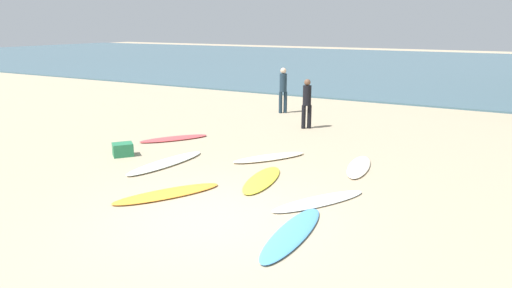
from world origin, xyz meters
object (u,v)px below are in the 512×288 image
object	(u,v)px
beachgoer_mid	(307,101)
beach_cooler	(123,150)
surfboard_0	(292,233)
surfboard_2	(262,180)
surfboard_7	(174,138)
surfboard_5	(166,163)
surfboard_3	(167,194)
surfboard_4	(359,167)
beachgoer_near	(283,88)
surfboard_6	(319,201)
surfboard_1	(269,157)

from	to	relation	value
beachgoer_mid	beach_cooler	xyz separation A→B (m)	(-2.96, -5.49, -0.75)
surfboard_0	surfboard_2	size ratio (longest dim) A/B	1.17
surfboard_7	surfboard_0	bearing A→B (deg)	179.35
surfboard_5	beachgoer_mid	bearing A→B (deg)	-98.90
surfboard_2	surfboard_7	world-z (taller)	surfboard_7
surfboard_3	surfboard_5	distance (m)	2.21
surfboard_0	beachgoer_mid	bearing A→B (deg)	108.07
surfboard_4	surfboard_7	distance (m)	5.79
surfboard_5	beachgoer_near	size ratio (longest dim) A/B	1.42
beach_cooler	beachgoer_mid	bearing A→B (deg)	61.68
surfboard_5	surfboard_6	size ratio (longest dim) A/B	1.14
surfboard_4	beachgoer_near	world-z (taller)	beachgoer_near
surfboard_4	surfboard_5	world-z (taller)	surfboard_5
surfboard_7	beachgoer_mid	bearing A→B (deg)	-95.29
surfboard_0	surfboard_1	distance (m)	4.54
surfboard_0	surfboard_1	bearing A→B (deg)	118.87
surfboard_0	surfboard_4	size ratio (longest dim) A/B	1.19
surfboard_1	beachgoer_mid	bearing A→B (deg)	133.20
surfboard_1	surfboard_6	bearing A→B (deg)	-10.24
surfboard_4	beach_cooler	bearing A→B (deg)	-170.27
surfboard_7	beach_cooler	xyz separation A→B (m)	(-0.05, -2.08, 0.14)
surfboard_1	surfboard_5	distance (m)	2.66
surfboard_2	surfboard_6	xyz separation A→B (m)	(1.60, -0.59, -0.00)
surfboard_7	beachgoer_near	xyz separation A→B (m)	(1.00, 5.55, 0.96)
surfboard_1	beach_cooler	bearing A→B (deg)	-120.93
surfboard_4	surfboard_1	bearing A→B (deg)	179.87
surfboard_4	surfboard_2	bearing A→B (deg)	-137.89
surfboard_3	surfboard_4	bearing A→B (deg)	-98.09
beachgoer_near	surfboard_2	bearing A→B (deg)	-112.67
surfboard_5	surfboard_7	xyz separation A→B (m)	(-1.46, 2.14, -0.01)
surfboard_2	beach_cooler	xyz separation A→B (m)	(-4.23, 0.01, 0.14)
beachgoer_near	surfboard_3	bearing A→B (deg)	-123.87
surfboard_6	surfboard_7	world-z (taller)	surfboard_7
surfboard_2	beach_cooler	world-z (taller)	beach_cooler
surfboard_5	beach_cooler	distance (m)	1.52
surfboard_3	surfboard_5	xyz separation A→B (m)	(-1.43, 1.68, 0.01)
surfboard_3	beachgoer_mid	size ratio (longest dim) A/B	1.39
surfboard_7	surfboard_1	bearing A→B (deg)	-152.03
surfboard_2	beachgoer_near	xyz separation A→B (m)	(-3.18, 7.64, 0.96)
surfboard_2	beach_cooler	bearing A→B (deg)	-10.46
surfboard_6	beach_cooler	world-z (taller)	beach_cooler
surfboard_3	surfboard_7	distance (m)	4.79
surfboard_2	surfboard_4	bearing A→B (deg)	-139.01
surfboard_0	surfboard_7	xyz separation A→B (m)	(-5.93, 4.28, 0.00)
surfboard_0	surfboard_5	world-z (taller)	surfboard_5
beachgoer_mid	beach_cooler	bearing A→B (deg)	-157.77
surfboard_1	surfboard_7	world-z (taller)	surfboard_1
surfboard_0	surfboard_6	bearing A→B (deg)	91.93
surfboard_4	surfboard_5	xyz separation A→B (m)	(-4.33, -2.06, 0.00)
surfboard_4	surfboard_6	world-z (taller)	surfboard_4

